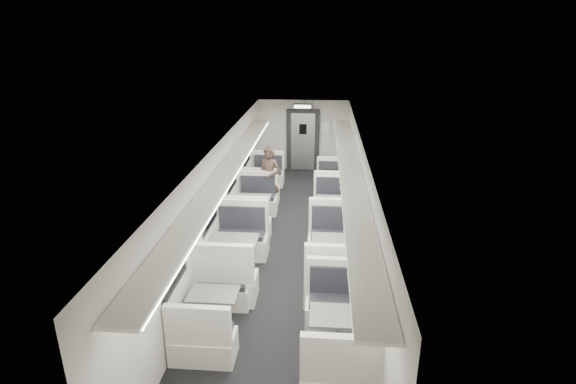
% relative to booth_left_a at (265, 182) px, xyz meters
% --- Properties ---
extents(room, '(3.24, 12.24, 2.64)m').
position_rel_booth_left_a_xyz_m(room, '(1.00, -3.53, 0.85)').
color(room, black).
rests_on(room, ground).
extents(booth_left_a, '(0.98, 1.98, 1.06)m').
position_rel_booth_left_a_xyz_m(booth_left_a, '(0.00, 0.00, 0.00)').
color(booth_left_a, white).
rests_on(booth_left_a, room).
extents(booth_left_b, '(1.03, 2.09, 1.12)m').
position_rel_booth_left_a_xyz_m(booth_left_b, '(0.00, -2.27, 0.02)').
color(booth_left_b, white).
rests_on(booth_left_b, room).
extents(booth_left_c, '(1.12, 2.28, 1.22)m').
position_rel_booth_left_a_xyz_m(booth_left_c, '(0.00, -4.73, 0.05)').
color(booth_left_c, white).
rests_on(booth_left_c, room).
extents(booth_left_d, '(0.95, 1.94, 1.04)m').
position_rel_booth_left_a_xyz_m(booth_left_d, '(0.00, -6.43, -0.01)').
color(booth_left_d, white).
rests_on(booth_left_d, room).
extents(booth_right_a, '(0.96, 1.94, 1.04)m').
position_rel_booth_left_a_xyz_m(booth_right_a, '(2.00, -0.44, -0.01)').
color(booth_right_a, white).
rests_on(booth_right_a, room).
extents(booth_right_b, '(1.05, 2.12, 1.14)m').
position_rel_booth_left_a_xyz_m(booth_right_b, '(2.00, -2.27, 0.03)').
color(booth_right_b, white).
rests_on(booth_right_b, room).
extents(booth_right_c, '(1.15, 2.33, 1.25)m').
position_rel_booth_left_a_xyz_m(booth_right_c, '(2.00, -4.64, 0.06)').
color(booth_right_c, white).
rests_on(booth_right_c, room).
extents(booth_right_d, '(1.05, 2.13, 1.14)m').
position_rel_booth_left_a_xyz_m(booth_right_d, '(2.00, -6.95, 0.03)').
color(booth_right_d, white).
rests_on(booth_right_d, room).
extents(passenger, '(0.75, 0.63, 1.75)m').
position_rel_booth_left_a_xyz_m(passenger, '(0.29, -1.26, 0.52)').
color(passenger, black).
rests_on(passenger, room).
extents(window_a, '(0.02, 1.18, 0.84)m').
position_rel_booth_left_a_xyz_m(window_a, '(-0.49, -0.13, 1.00)').
color(window_a, black).
rests_on(window_a, room).
extents(window_b, '(0.02, 1.18, 0.84)m').
position_rel_booth_left_a_xyz_m(window_b, '(-0.49, -2.33, 1.00)').
color(window_b, black).
rests_on(window_b, room).
extents(window_c, '(0.02, 1.18, 0.84)m').
position_rel_booth_left_a_xyz_m(window_c, '(-0.49, -4.53, 1.00)').
color(window_c, black).
rests_on(window_c, room).
extents(window_d, '(0.02, 1.18, 0.84)m').
position_rel_booth_left_a_xyz_m(window_d, '(-0.49, -6.73, 1.00)').
color(window_d, black).
rests_on(window_d, room).
extents(luggage_rack_left, '(0.46, 10.40, 0.09)m').
position_rel_booth_left_a_xyz_m(luggage_rack_left, '(-0.24, -3.83, 1.56)').
color(luggage_rack_left, white).
rests_on(luggage_rack_left, room).
extents(luggage_rack_right, '(0.46, 10.40, 0.09)m').
position_rel_booth_left_a_xyz_m(luggage_rack_right, '(2.24, -3.83, 1.56)').
color(luggage_rack_right, white).
rests_on(luggage_rack_right, room).
extents(vestibule_door, '(1.10, 0.13, 2.10)m').
position_rel_booth_left_a_xyz_m(vestibule_door, '(1.00, 2.40, 0.69)').
color(vestibule_door, black).
rests_on(vestibule_door, room).
extents(exit_sign, '(0.62, 0.12, 0.16)m').
position_rel_booth_left_a_xyz_m(exit_sign, '(1.00, 1.92, 1.93)').
color(exit_sign, black).
rests_on(exit_sign, room).
extents(wall_notice, '(0.32, 0.02, 0.40)m').
position_rel_booth_left_a_xyz_m(wall_notice, '(1.75, 2.39, 1.15)').
color(wall_notice, silver).
rests_on(wall_notice, room).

